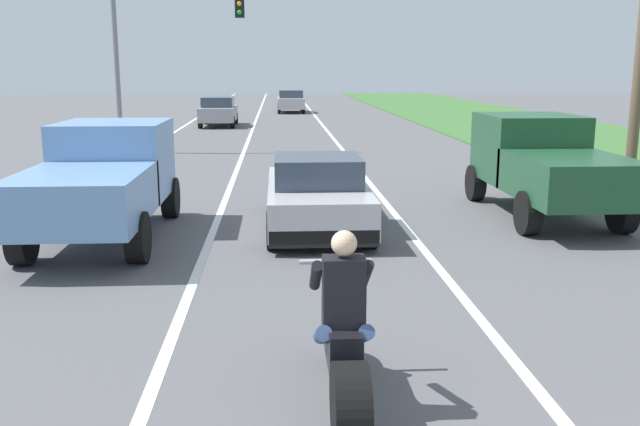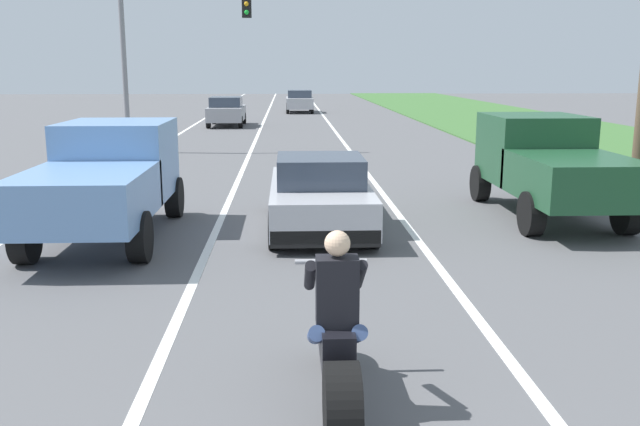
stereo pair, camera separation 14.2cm
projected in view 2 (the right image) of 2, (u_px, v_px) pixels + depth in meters
The scene contains 10 objects.
lane_stripe_left_solid at pixel (131, 163), 21.84m from camera, with size 0.14×120.00×0.01m, color white.
lane_stripe_right_solid at pixel (358, 162), 22.17m from camera, with size 0.14×120.00×0.01m, color white.
lane_stripe_centre_dashed at pixel (246, 162), 22.00m from camera, with size 0.14×120.00×0.01m, color white.
motorcycle_with_rider at pixel (337, 346), 5.97m from camera, with size 0.70×2.21×1.62m.
sports_car_silver at pixel (320, 195), 12.91m from camera, with size 1.84×4.30×1.37m.
pickup_truck_left_lane_light_blue at pixel (106, 176), 12.04m from camera, with size 2.02×4.80×1.98m.
pickup_truck_right_shoulder_dark_green at pixel (549, 162), 13.82m from camera, with size 2.02×4.80×1.98m.
traffic_light_mast_near at pixel (166, 37), 23.92m from camera, with size 4.78×0.34×6.00m.
distant_car_far_ahead at pixel (227, 111), 35.72m from camera, with size 1.80×4.00×1.50m.
distant_car_further_ahead at pixel (300, 101), 46.69m from camera, with size 1.80×4.00×1.50m.
Camera 2 is at (-0.46, -1.95, 2.95)m, focal length 38.87 mm.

